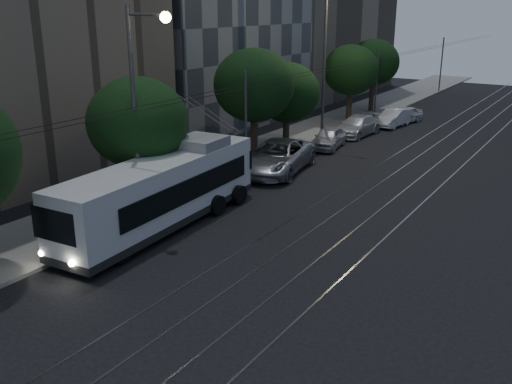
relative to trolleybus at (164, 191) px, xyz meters
The scene contains 17 objects.
ground 4.70m from the trolleybus, 21.51° to the right, with size 120.00×120.00×0.00m, color black.
sidewalk 18.76m from the trolleybus, 100.48° to the left, with size 5.00×90.00×0.15m, color gray.
tram_rails 19.60m from the trolleybus, 70.25° to the left, with size 4.52×90.00×0.02m.
overhead_wires 18.50m from the trolleybus, 92.72° to the left, with size 2.23×90.00×6.00m.
trolleybus is the anchor object (origin of this frame).
pickup_silver 10.18m from the trolleybus, 91.13° to the left, with size 3.05×6.61×1.84m, color #AAACB2.
car_white_a 17.24m from the trolleybus, 90.67° to the left, with size 1.70×4.22×1.44m, color #B2B2B6.
car_white_b 22.00m from the trolleybus, 90.28° to the left, with size 2.06×5.07×1.47m, color #B5B5BA.
car_white_c 26.78m from the trolleybus, 87.75° to the left, with size 1.47×4.21×1.39m, color white.
car_white_d 28.69m from the trolleybus, 87.38° to the left, with size 1.58×3.94×1.34m, color silver.
tree_1 3.71m from the trolleybus, 154.86° to the left, with size 4.70×4.70×6.36m.
tree_2 11.81m from the trolleybus, 102.18° to the left, with size 4.90×4.90×7.04m.
tree_3 15.58m from the trolleybus, 99.13° to the left, with size 4.40×4.40×5.88m.
tree_4 25.91m from the trolleybus, 95.35° to the left, with size 4.48×4.48×6.45m.
tree_5 32.15m from the trolleybus, 95.20° to the left, with size 4.57×4.57×6.58m.
streetlamp_near 4.15m from the trolleybus, 152.32° to the right, with size 2.30×0.44×9.43m.
streetlamp_far 18.72m from the trolleybus, 92.13° to the left, with size 2.71×0.44×11.40m.
Camera 1 is at (12.06, -16.30, 9.40)m, focal length 40.00 mm.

